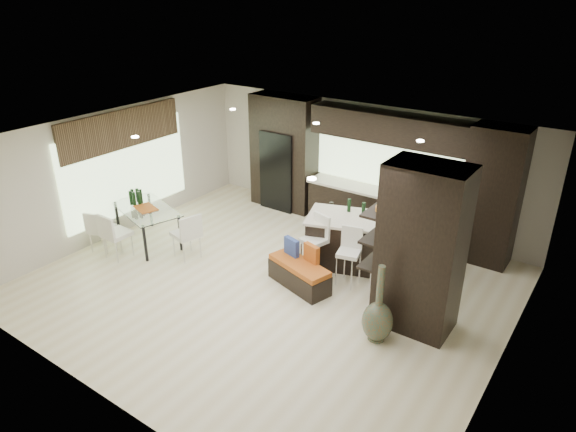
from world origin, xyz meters
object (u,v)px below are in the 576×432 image
Objects in this scene: stool_mid at (348,263)px; bench at (299,274)px; stool_right at (385,273)px; stool_left at (314,251)px; floor_vase at (379,304)px; chair_near at (117,237)px; chair_end at (186,237)px; dining_table at (148,225)px; kitchen_island at (369,243)px; chair_far at (102,232)px.

stool_mid is 0.71× the size of bench.
bench is at bearing -138.12° from stool_right.
stool_left reaches higher than stool_mid.
floor_vase is at bearing -48.90° from stool_right.
stool_mid is at bearing 16.75° from stool_left.
chair_end reaches higher than chair_near.
dining_table is at bearing 103.81° from chair_end.
chair_end is at bearing 177.24° from floor_vase.
floor_vase reaches higher than kitchen_island.
kitchen_island reaches higher than dining_table.
floor_vase is 5.42m from chair_near.
floor_vase is 1.59× the size of chair_far.
chair_far is (-4.75, -2.51, -0.09)m from kitchen_island.
chair_near is 1.00× the size of chair_end.
stool_right is at bearing 110.21° from floor_vase.
kitchen_island is at bearing 7.92° from chair_far.
stool_left is 4.37m from chair_far.
stool_right is 1.11× the size of chair_near.
stool_right is 3.95m from chair_end.
bench is (-0.68, -0.57, -0.20)m from stool_mid.
floor_vase is (1.14, -1.15, 0.21)m from stool_mid.
bench is at bearing -154.22° from stool_mid.
chair_end is (1.13, 0.00, 0.06)m from dining_table.
chair_near reaches higher than chair_far.
chair_near is 0.51m from chair_far.
chair_near is at bearing -138.39° from stool_left.
chair_far is at bearing -148.10° from bench.
floor_vase is (1.82, -0.59, 0.41)m from bench.
stool_right reaches higher than stool_mid.
bench is at bearing -135.33° from kitchen_island.
stool_right reaches higher than chair_end.
chair_end reaches higher than dining_table.
kitchen_island is at bearing 76.07° from stool_mid.
stool_left is at bearing -150.60° from kitchen_island.
stool_mid is 4.58m from chair_near.
dining_table is at bearing -148.61° from stool_right.
chair_near is at bearing -173.96° from floor_vase.
kitchen_island is 2.66× the size of chair_end.
kitchen_island is at bearing 31.53° from chair_near.
dining_table is at bearing 90.79° from chair_near.
chair_end is at bearing 35.23° from chair_near.
chair_near is at bearing -145.73° from bench.
chair_end is at bearing -154.80° from bench.
kitchen_island is 3.57m from chair_end.
bench is at bearing 18.77° from chair_near.
floor_vase is at bearing 6.83° from chair_near.
dining_table is at bearing 178.64° from stool_mid.
chair_far is 0.91× the size of chair_end.
bench is 1.40× the size of chair_near.
kitchen_island is 1.55m from bench.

